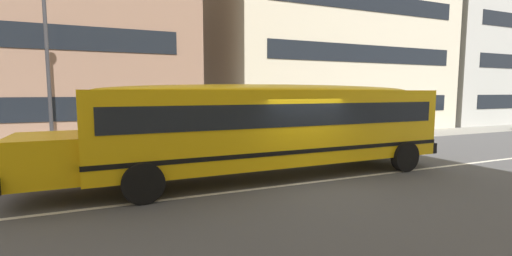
{
  "coord_description": "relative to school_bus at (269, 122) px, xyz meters",
  "views": [
    {
      "loc": [
        -5.32,
        -8.7,
        2.71
      ],
      "look_at": [
        -1.32,
        0.62,
        1.65
      ],
      "focal_mm": 24.39,
      "sensor_mm": 36.0,
      "label": 1
    }
  ],
  "objects": [
    {
      "name": "sidewalk_far",
      "position": [
        0.59,
        6.47,
        -1.74
      ],
      "size": [
        120.0,
        3.0,
        0.01
      ],
      "primitive_type": "cube",
      "color": "gray",
      "rests_on": "ground_plane"
    },
    {
      "name": "lane_centreline",
      "position": [
        0.59,
        -1.23,
        -1.74
      ],
      "size": [
        110.0,
        0.16,
        0.01
      ],
      "primitive_type": "cube",
      "color": "silver",
      "rests_on": "ground_plane"
    },
    {
      "name": "apartment_block_far_centre",
      "position": [
        10.76,
        14.22,
        6.5
      ],
      "size": [
        16.95,
        12.55,
        16.5
      ],
      "color": "beige",
      "rests_on": "ground_plane"
    },
    {
      "name": "ground_plane",
      "position": [
        0.59,
        -1.23,
        -1.75
      ],
      "size": [
        400.0,
        400.0,
        0.0
      ],
      "primitive_type": "plane",
      "color": "#4C4C4F"
    },
    {
      "name": "apartment_block_far_left",
      "position": [
        -8.64,
        14.3,
        4.9
      ],
      "size": [
        17.27,
        12.71,
        13.3
      ],
      "color": "#93705B",
      "rests_on": "ground_plane"
    },
    {
      "name": "school_bus",
      "position": [
        0.0,
        0.0,
        0.0
      ],
      "size": [
        13.17,
        3.12,
        2.94
      ],
      "rotation": [
        0.0,
        0.0,
        3.15
      ],
      "color": "yellow",
      "rests_on": "ground_plane"
    },
    {
      "name": "street_lamp",
      "position": [
        -6.77,
        5.77,
        2.57
      ],
      "size": [
        0.44,
        0.44,
        6.8
      ],
      "color": "#38383D",
      "rests_on": "ground_plane"
    },
    {
      "name": "apartment_block_far_right",
      "position": [
        30.22,
        12.57,
        4.9
      ],
      "size": [
        20.71,
        9.25,
        13.3
      ],
      "color": "#B7B7B2",
      "rests_on": "ground_plane"
    }
  ]
}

